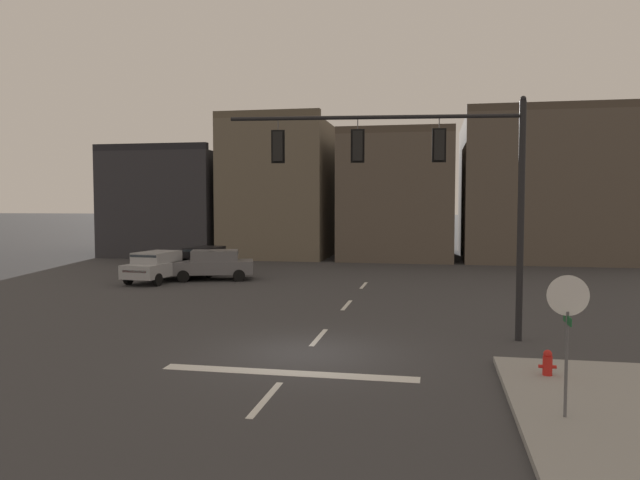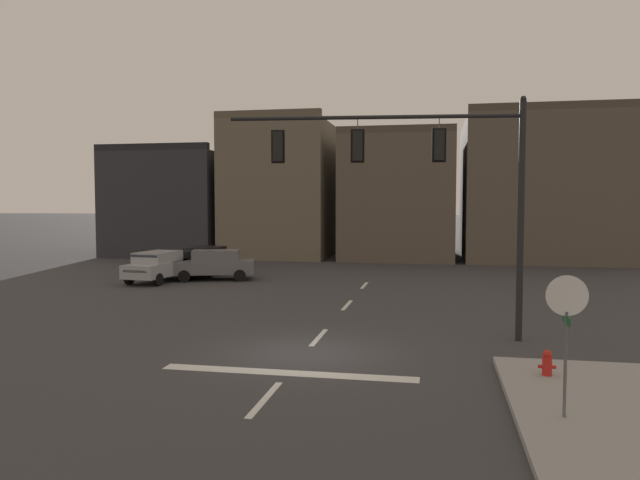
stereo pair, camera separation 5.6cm
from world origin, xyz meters
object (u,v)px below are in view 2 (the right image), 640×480
at_px(stop_sign, 567,312).
at_px(fire_hydrant, 547,368).
at_px(car_lot_nearside, 214,264).
at_px(car_lot_farside, 159,266).
at_px(signal_mast_near_side, 426,170).
at_px(car_lot_middle, 207,260).

height_order(stop_sign, fire_hydrant, stop_sign).
distance_m(stop_sign, car_lot_nearside, 23.80).
distance_m(car_lot_nearside, car_lot_farside, 2.87).
bearing_deg(car_lot_nearside, fire_hydrant, -48.37).
bearing_deg(stop_sign, fire_hydrant, 86.43).
height_order(car_lot_farside, fire_hydrant, car_lot_farside).
bearing_deg(signal_mast_near_side, fire_hydrant, -53.86).
relative_size(signal_mast_near_side, car_lot_farside, 1.93).
bearing_deg(car_lot_farside, stop_sign, -46.54).
relative_size(car_lot_middle, fire_hydrant, 6.05).
xyz_separation_m(stop_sign, car_lot_farside, (-16.79, 17.71, -1.29)).
bearing_deg(fire_hydrant, signal_mast_near_side, 126.14).
height_order(stop_sign, car_lot_farside, stop_sign).
xyz_separation_m(stop_sign, car_lot_middle, (-15.57, 21.37, -1.29)).
xyz_separation_m(stop_sign, fire_hydrant, (0.18, 2.81, -1.82)).
relative_size(stop_sign, fire_hydrant, 3.77).
distance_m(stop_sign, fire_hydrant, 3.35).
bearing_deg(stop_sign, car_lot_nearside, 126.80).
distance_m(signal_mast_near_side, car_lot_middle, 19.90).
distance_m(car_lot_nearside, fire_hydrant, 21.70).
relative_size(car_lot_farside, fire_hydrant, 6.13).
bearing_deg(fire_hydrant, car_lot_nearside, 131.63).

